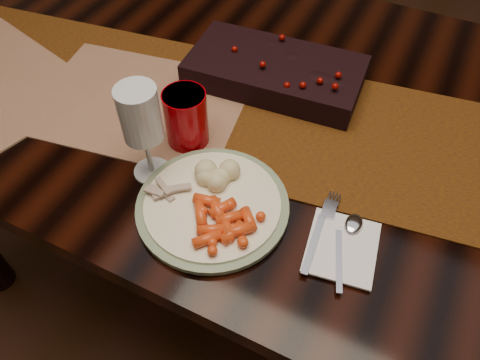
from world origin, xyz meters
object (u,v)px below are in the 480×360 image
at_px(baby_carrots, 219,225).
at_px(placemat_main, 139,103).
at_px(red_cup, 186,118).
at_px(centerpiece, 275,68).
at_px(mashed_potatoes, 217,172).
at_px(dining_table, 285,210).
at_px(turkey_shreds, 166,191).
at_px(dinner_plate, 212,205).
at_px(wine_glass, 144,134).
at_px(napkin, 342,247).

bearing_deg(baby_carrots, placemat_main, 144.96).
height_order(placemat_main, red_cup, red_cup).
distance_m(centerpiece, red_cup, 0.25).
height_order(placemat_main, mashed_potatoes, mashed_potatoes).
distance_m(centerpiece, baby_carrots, 0.42).
relative_size(dining_table, red_cup, 16.01).
relative_size(baby_carrots, turkey_shreds, 1.50).
bearing_deg(dinner_plate, turkey_shreds, -167.27).
distance_m(placemat_main, wine_glass, 0.22).
bearing_deg(mashed_potatoes, placemat_main, 154.13).
bearing_deg(dining_table, placemat_main, -155.11).
xyz_separation_m(mashed_potatoes, red_cup, (-0.11, 0.08, 0.02)).
bearing_deg(centerpiece, turkey_shreds, -95.82).
relative_size(centerpiece, placemat_main, 0.86).
relative_size(dinner_plate, red_cup, 2.37).
height_order(mashed_potatoes, wine_glass, wine_glass).
height_order(placemat_main, napkin, napkin).
xyz_separation_m(dinner_plate, red_cup, (-0.12, 0.13, 0.05)).
xyz_separation_m(napkin, red_cup, (-0.35, 0.11, 0.05)).
distance_m(dining_table, dinner_plate, 0.50).
height_order(baby_carrots, wine_glass, wine_glass).
height_order(dining_table, mashed_potatoes, mashed_potatoes).
bearing_deg(dining_table, dinner_plate, -96.28).
bearing_deg(dinner_plate, centerpiece, 96.61).
distance_m(dining_table, mashed_potatoes, 0.50).
relative_size(turkey_shreds, wine_glass, 0.35).
distance_m(placemat_main, turkey_shreds, 0.27).
bearing_deg(baby_carrots, turkey_shreds, 168.76).
xyz_separation_m(turkey_shreds, napkin, (0.31, 0.04, -0.02)).
distance_m(red_cup, wine_glass, 0.11).
relative_size(dining_table, turkey_shreds, 26.40).
bearing_deg(dinner_plate, dining_table, 83.72).
bearing_deg(red_cup, turkey_shreds, -74.20).
xyz_separation_m(dinner_plate, mashed_potatoes, (-0.02, 0.05, 0.03)).
height_order(mashed_potatoes, turkey_shreds, mashed_potatoes).
xyz_separation_m(mashed_potatoes, napkin, (0.24, -0.03, -0.03)).
height_order(napkin, wine_glass, wine_glass).
relative_size(mashed_potatoes, wine_glass, 0.39).
bearing_deg(red_cup, dinner_plate, -46.03).
bearing_deg(baby_carrots, centerpiece, 100.75).
bearing_deg(wine_glass, placemat_main, 131.42).
height_order(baby_carrots, red_cup, red_cup).
bearing_deg(turkey_shreds, centerpiece, 84.18).
bearing_deg(baby_carrots, dinner_plate, 130.06).
xyz_separation_m(baby_carrots, turkey_shreds, (-0.12, 0.02, -0.00)).
bearing_deg(turkey_shreds, placemat_main, 134.84).
relative_size(centerpiece, red_cup, 3.32).
bearing_deg(mashed_potatoes, dinner_plate, -72.60).
bearing_deg(baby_carrots, napkin, 18.07).
bearing_deg(centerpiece, napkin, -51.87).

